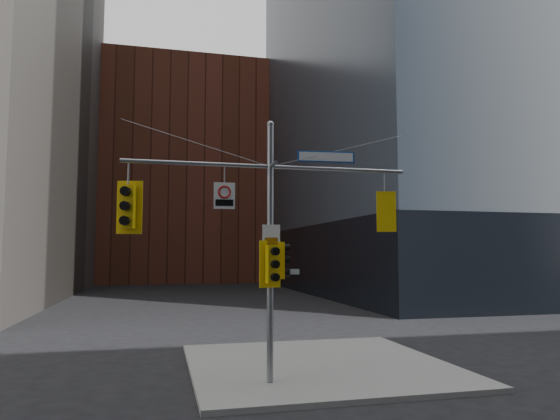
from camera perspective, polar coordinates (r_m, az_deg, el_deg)
name	(u,v)px	position (r m, az deg, el deg)	size (l,w,h in m)	color
ground	(289,411)	(12.29, 1.01, -21.99)	(160.00, 160.00, 0.00)	black
sidewalk_corner	(318,365)	(16.54, 4.38, -17.25)	(8.00, 8.00, 0.15)	gray
podium_ne	(481,259)	(53.29, 22.03, -5.23)	(36.40, 36.40, 6.00)	black
brick_midrise	(183,177)	(70.21, -11.04, 3.67)	(26.00, 20.00, 28.00)	brown
signal_assembly	(270,223)	(13.71, -1.12, -1.55)	(8.00, 0.80, 7.30)	gray
traffic_light_west_arm	(128,207)	(13.46, -17.03, 0.37)	(0.66, 0.61, 1.40)	yellow
traffic_light_east_arm	(385,212)	(14.87, 11.92, -0.22)	(0.55, 0.51, 1.17)	yellow
traffic_light_pole_side	(282,260)	(13.77, 0.19, -5.78)	(0.42, 0.36, 1.00)	yellow
traffic_light_pole_front	(272,264)	(13.43, -0.88, -6.20)	(0.60, 0.53, 1.27)	yellow
street_sign_blade	(326,157)	(14.40, 5.29, 6.07)	(1.67, 0.20, 0.33)	#11429D
regulatory_sign_arm	(224,195)	(13.54, -6.37, 1.73)	(0.57, 0.07, 0.72)	silver
regulatory_sign_pole	(271,237)	(13.59, -1.01, -3.10)	(0.49, 0.05, 0.64)	silver
street_blade_ew	(286,272)	(13.81, 0.71, -7.07)	(0.75, 0.03, 0.15)	silver
street_blade_ns	(267,281)	(14.16, -1.53, -8.09)	(0.08, 0.67, 0.13)	#145926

